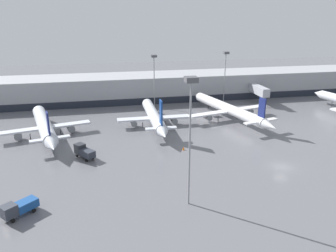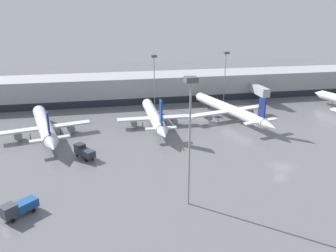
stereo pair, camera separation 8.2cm
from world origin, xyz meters
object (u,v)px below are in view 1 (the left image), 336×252
at_px(apron_light_mast_1, 191,109).
at_px(apron_light_mast_3, 154,66).
at_px(apron_light_mast_4, 226,63).
at_px(parked_jet_1, 229,109).
at_px(traffic_cone_3, 184,148).
at_px(service_truck_0, 19,208).
at_px(service_truck_1, 84,151).
at_px(parked_jet_0, 44,126).
at_px(traffic_cone_0, 135,118).
at_px(parked_jet_3, 154,116).

height_order(apron_light_mast_1, apron_light_mast_3, apron_light_mast_1).
bearing_deg(apron_light_mast_3, apron_light_mast_4, 3.47).
distance_m(parked_jet_1, traffic_cone_3, 27.87).
relative_size(service_truck_0, apron_light_mast_1, 0.26).
distance_m(service_truck_0, service_truck_1, 22.13).
distance_m(parked_jet_0, service_truck_0, 35.90).
distance_m(parked_jet_0, service_truck_1, 18.77).
xyz_separation_m(parked_jet_0, service_truck_1, (10.22, -15.68, -1.38)).
height_order(service_truck_0, apron_light_mast_1, apron_light_mast_1).
height_order(traffic_cone_0, traffic_cone_3, traffic_cone_3).
bearing_deg(parked_jet_1, traffic_cone_3, 122.82).
height_order(parked_jet_1, apron_light_mast_3, apron_light_mast_3).
height_order(parked_jet_3, apron_light_mast_3, apron_light_mast_3).
bearing_deg(traffic_cone_3, parked_jet_0, 154.10).
distance_m(parked_jet_0, traffic_cone_3, 36.20).
bearing_deg(parked_jet_1, parked_jet_0, 80.92).
relative_size(service_truck_1, apron_light_mast_3, 0.31).
relative_size(parked_jet_3, service_truck_0, 6.29).
distance_m(traffic_cone_0, traffic_cone_3, 27.17).
distance_m(parked_jet_3, traffic_cone_0, 9.27).
bearing_deg(service_truck_0, traffic_cone_0, -157.80).
xyz_separation_m(traffic_cone_0, apron_light_mast_1, (3.70, -47.87, 16.09)).
bearing_deg(parked_jet_0, apron_light_mast_3, -69.82).
distance_m(parked_jet_3, apron_light_mast_3, 22.49).
bearing_deg(parked_jet_1, apron_light_mast_1, 136.65).
xyz_separation_m(service_truck_1, apron_light_mast_3, (21.70, 37.46, 12.25)).
distance_m(parked_jet_1, traffic_cone_0, 28.13).
xyz_separation_m(parked_jet_1, service_truck_1, (-41.22, -20.17, -1.45)).
height_order(parked_jet_0, parked_jet_3, parked_jet_3).
xyz_separation_m(parked_jet_0, parked_jet_1, (51.45, 4.48, 0.07)).
xyz_separation_m(parked_jet_1, traffic_cone_0, (-27.44, 5.56, -2.74)).
bearing_deg(service_truck_1, apron_light_mast_1, -179.30).
bearing_deg(parked_jet_3, traffic_cone_0, 31.23).
relative_size(parked_jet_3, apron_light_mast_4, 1.93).
height_order(parked_jet_0, apron_light_mast_4, apron_light_mast_4).
height_order(apron_light_mast_3, apron_light_mast_4, apron_light_mast_4).
distance_m(parked_jet_0, traffic_cone_0, 26.16).
bearing_deg(traffic_cone_3, apron_light_mast_1, -102.21).
height_order(service_truck_1, apron_light_mast_1, apron_light_mast_1).
bearing_deg(apron_light_mast_1, parked_jet_1, 60.70).
bearing_deg(apron_light_mast_4, traffic_cone_3, -122.09).
distance_m(parked_jet_1, service_truck_0, 64.52).
bearing_deg(parked_jet_0, parked_jet_1, -99.14).
bearing_deg(apron_light_mast_4, service_truck_1, -140.18).
relative_size(parked_jet_0, apron_light_mast_4, 1.99).
height_order(parked_jet_0, traffic_cone_0, parked_jet_0).
relative_size(parked_jet_0, parked_jet_1, 0.90).
bearing_deg(service_truck_0, apron_light_mast_4, -174.65).
bearing_deg(traffic_cone_3, apron_light_mast_4, 57.91).
height_order(service_truck_0, apron_light_mast_3, apron_light_mast_3).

